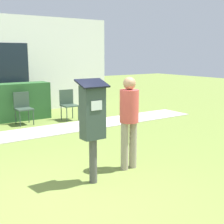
# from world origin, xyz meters

# --- Properties ---
(ground_plane) EXTENTS (40.00, 40.00, 0.00)m
(ground_plane) POSITION_xyz_m (0.00, 0.00, 0.00)
(ground_plane) COLOR olive
(parking_meter) EXTENTS (0.44, 0.31, 1.59)m
(parking_meter) POSITION_xyz_m (0.64, 0.41, 1.02)
(parking_meter) COLOR #4C4C4C
(parking_meter) RESTS_ON ground
(person_standing) EXTENTS (0.32, 0.32, 1.58)m
(person_standing) POSITION_xyz_m (1.45, 0.58, 0.93)
(person_standing) COLOR gray
(person_standing) RESTS_ON ground
(outdoor_chair_middle) EXTENTS (0.44, 0.44, 0.90)m
(outdoor_chair_middle) POSITION_xyz_m (1.11, 5.03, 0.53)
(outdoor_chair_middle) COLOR #334738
(outdoor_chair_middle) RESTS_ON ground
(outdoor_chair_right) EXTENTS (0.44, 0.44, 0.90)m
(outdoor_chair_right) POSITION_xyz_m (2.43, 4.84, 0.53)
(outdoor_chair_right) COLOR #334738
(outdoor_chair_right) RESTS_ON ground
(hedge_row) EXTENTS (1.95, 0.60, 1.10)m
(hedge_row) POSITION_xyz_m (1.13, 5.66, 0.55)
(hedge_row) COLOR #285628
(hedge_row) RESTS_ON ground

